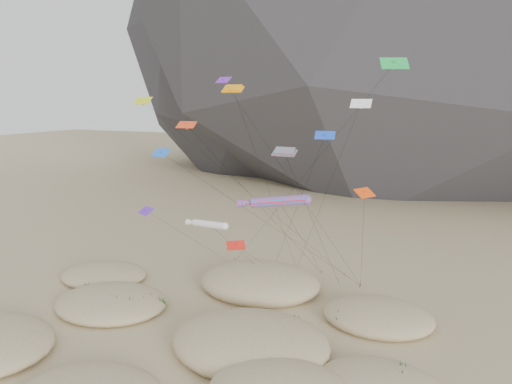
# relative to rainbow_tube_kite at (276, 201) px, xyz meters

# --- Properties ---
(ground) EXTENTS (500.00, 500.00, 0.00)m
(ground) POSITION_rel_rainbow_tube_kite_xyz_m (-5.35, -6.88, -13.39)
(ground) COLOR #CCB789
(ground) RESTS_ON ground
(dunes) EXTENTS (47.67, 37.96, 3.85)m
(dunes) POSITION_rel_rainbow_tube_kite_xyz_m (-7.23, -2.36, -12.68)
(dunes) COLOR #CCB789
(dunes) RESTS_ON ground
(dune_grass) EXTENTS (41.61, 30.19, 1.55)m
(dune_grass) POSITION_rel_rainbow_tube_kite_xyz_m (-6.91, -3.38, -12.54)
(dune_grass) COLOR black
(dune_grass) RESTS_ON ground
(kite_stakes) EXTENTS (18.79, 3.54, 0.30)m
(kite_stakes) POSITION_rel_rainbow_tube_kite_xyz_m (-3.52, 18.02, -13.24)
(kite_stakes) COLOR #3F2D1E
(kite_stakes) RESTS_ON ground
(rainbow_tube_kite) EXTENTS (6.85, 20.91, 14.17)m
(rainbow_tube_kite) POSITION_rel_rainbow_tube_kite_xyz_m (0.00, 0.00, 0.00)
(rainbow_tube_kite) COLOR red
(rainbow_tube_kite) RESTS_ON ground
(white_tube_kite) EXTENTS (6.90, 10.89, 9.73)m
(white_tube_kite) POSITION_rel_rainbow_tube_kite_xyz_m (-9.91, 4.68, -4.29)
(white_tube_kite) COLOR white
(white_tube_kite) RESTS_ON ground
(orange_parafoil) EXTENTS (5.50, 10.96, 24.19)m
(orange_parafoil) POSITION_rel_rainbow_tube_kite_xyz_m (-7.53, 6.65, 10.03)
(orange_parafoil) COLOR #FF990D
(orange_parafoil) RESTS_ON ground
(multi_parafoil) EXTENTS (3.41, 14.70, 18.25)m
(multi_parafoil) POSITION_rel_rainbow_tube_kite_xyz_m (0.10, 1.95, 4.19)
(multi_parafoil) COLOR red
(multi_parafoil) RESTS_ON ground
(delta_kites) EXTENTS (28.74, 19.93, 26.49)m
(delta_kites) POSITION_rel_rainbow_tube_kite_xyz_m (-3.29, 4.00, 4.67)
(delta_kites) COLOR green
(delta_kites) RESTS_ON ground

